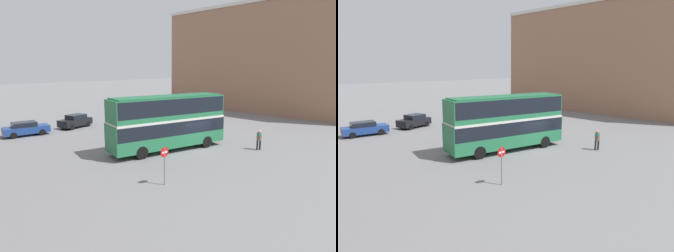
{
  "view_description": "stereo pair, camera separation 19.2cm",
  "coord_description": "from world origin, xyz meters",
  "views": [
    {
      "loc": [
        -19.69,
        -16.63,
        7.21
      ],
      "look_at": [
        -1.84,
        1.57,
        2.15
      ],
      "focal_mm": 32.0,
      "sensor_mm": 36.0,
      "label": 1
    },
    {
      "loc": [
        -19.56,
        -16.76,
        7.21
      ],
      "look_at": [
        -1.84,
        1.57,
        2.15
      ],
      "focal_mm": 32.0,
      "sensor_mm": 36.0,
      "label": 2
    }
  ],
  "objects": [
    {
      "name": "ground_plane",
      "position": [
        0.0,
        0.0,
        0.0
      ],
      "size": [
        240.0,
        240.0,
        0.0
      ],
      "primitive_type": "plane",
      "color": "slate"
    },
    {
      "name": "building_row_right",
      "position": [
        27.2,
        8.03,
        8.52
      ],
      "size": [
        10.52,
        34.17,
        17.02
      ],
      "color": "#9E7056",
      "rests_on": "ground_plane"
    },
    {
      "name": "double_decker_bus",
      "position": [
        -1.84,
        1.57,
        2.75
      ],
      "size": [
        10.94,
        4.75,
        4.78
      ],
      "rotation": [
        0.0,
        0.0,
        -0.21
      ],
      "color": "#287A4C",
      "rests_on": "ground_plane"
    },
    {
      "name": "pedestrian_foreground",
      "position": [
        3.88,
        -4.01,
        1.09
      ],
      "size": [
        0.6,
        0.6,
        1.78
      ],
      "rotation": [
        0.0,
        0.0,
        4.17
      ],
      "color": "#232328",
      "rests_on": "ground_plane"
    },
    {
      "name": "parked_car_kerb_near",
      "position": [
        -2.86,
        16.47,
        0.8
      ],
      "size": [
        4.25,
        2.67,
        1.57
      ],
      "rotation": [
        0.0,
        0.0,
        3.38
      ],
      "color": "black",
      "rests_on": "ground_plane"
    },
    {
      "name": "parked_car_kerb_far",
      "position": [
        -8.71,
        16.13,
        0.76
      ],
      "size": [
        4.72,
        2.43,
        1.48
      ],
      "rotation": [
        0.0,
        0.0,
        -0.14
      ],
      "color": "navy",
      "rests_on": "ground_plane"
    },
    {
      "name": "parked_car_side_street",
      "position": [
        12.98,
        15.7,
        0.8
      ],
      "size": [
        4.39,
        2.52,
        1.56
      ],
      "rotation": [
        0.0,
        0.0,
        3.32
      ],
      "color": "silver",
      "rests_on": "ground_plane"
    },
    {
      "name": "no_entry_sign",
      "position": [
        -7.58,
        -3.97,
        1.65
      ],
      "size": [
        0.65,
        0.08,
        2.43
      ],
      "color": "gray",
      "rests_on": "ground_plane"
    }
  ]
}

